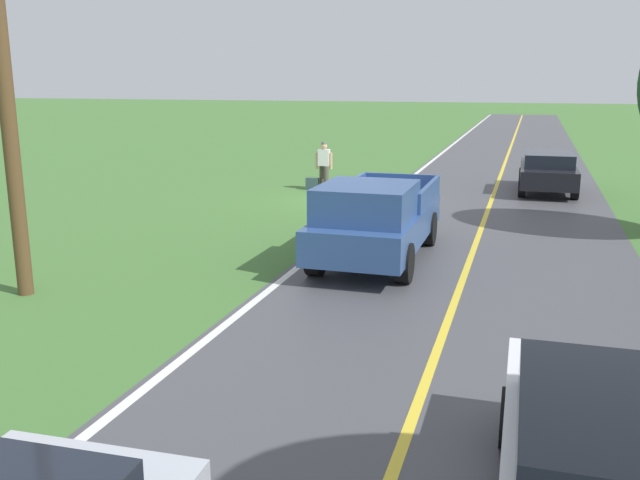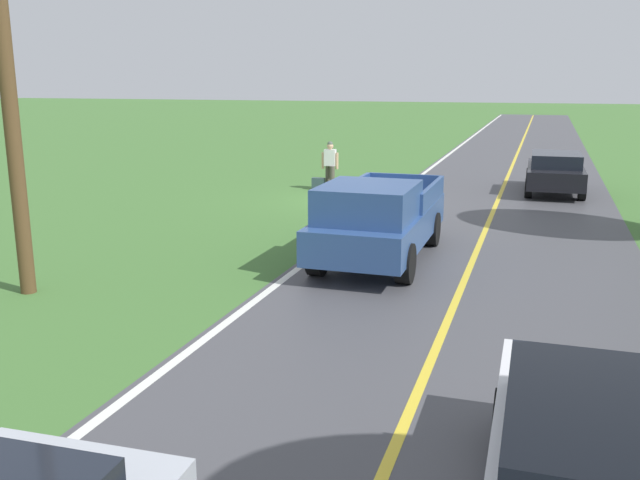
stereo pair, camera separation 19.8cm
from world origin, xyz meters
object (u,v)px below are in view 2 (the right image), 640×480
at_px(hitchhiker_walking, 330,163).
at_px(sedan_mid_oncoming, 605,469).
at_px(pickup_truck_passing, 378,218).
at_px(utility_pole_roadside, 6,71).
at_px(suitcase_carried, 318,184).
at_px(sedan_near_oncoming, 555,171).

bearing_deg(hitchhiker_walking, sedan_mid_oncoming, 113.85).
relative_size(hitchhiker_walking, pickup_truck_passing, 0.32).
height_order(hitchhiker_walking, utility_pole_roadside, utility_pole_roadside).
height_order(suitcase_carried, sedan_mid_oncoming, sedan_mid_oncoming).
relative_size(hitchhiker_walking, utility_pole_roadside, 0.22).
relative_size(hitchhiker_walking, sedan_near_oncoming, 0.39).
distance_m(suitcase_carried, sedan_near_oncoming, 8.31).
relative_size(sedan_mid_oncoming, utility_pole_roadside, 0.55).
distance_m(hitchhiker_walking, pickup_truck_passing, 9.98).
bearing_deg(suitcase_carried, sedan_mid_oncoming, 23.04).
relative_size(pickup_truck_passing, sedan_mid_oncoming, 1.22).
height_order(hitchhiker_walking, sedan_mid_oncoming, hitchhiker_walking).
relative_size(suitcase_carried, utility_pole_roadside, 0.06).
bearing_deg(utility_pole_roadside, sedan_near_oncoming, -121.80).
relative_size(sedan_mid_oncoming, sedan_near_oncoming, 1.00).
bearing_deg(pickup_truck_passing, sedan_mid_oncoming, 114.70).
bearing_deg(suitcase_carried, pickup_truck_passing, 23.40).
bearing_deg(suitcase_carried, utility_pole_roadside, -7.89).
bearing_deg(suitcase_carried, hitchhiker_walking, 100.86).
height_order(pickup_truck_passing, sedan_near_oncoming, pickup_truck_passing).
bearing_deg(sedan_mid_oncoming, hitchhiker_walking, -66.15).
height_order(suitcase_carried, sedan_near_oncoming, sedan_near_oncoming).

